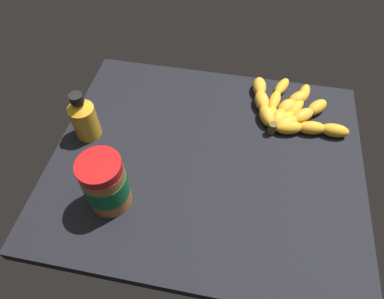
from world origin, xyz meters
TOP-DOWN VIEW (x-y plane):
  - ground_plane at (0.00, 0.00)cm, footprint 73.43×61.77cm
  - banana_bunch at (18.53, 17.85)cm, footprint 25.19×21.43cm
  - peanut_butter_jar at (-18.68, -15.09)cm, footprint 9.14×9.14cm
  - honey_bottle at (-30.40, 1.91)cm, footprint 6.21×6.21cm

SIDE VIEW (x-z plane):
  - ground_plane at x=0.00cm, z-range -3.10..0.00cm
  - banana_bunch at x=18.53cm, z-range -0.16..3.48cm
  - honey_bottle at x=-30.40cm, z-range -0.69..12.55cm
  - peanut_butter_jar at x=-18.68cm, z-range -0.15..13.65cm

